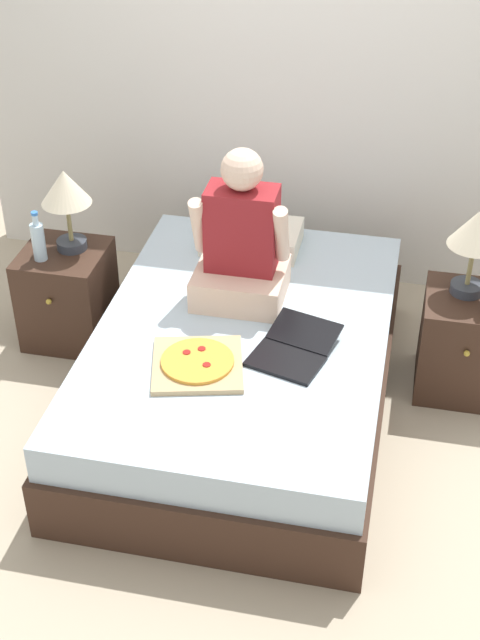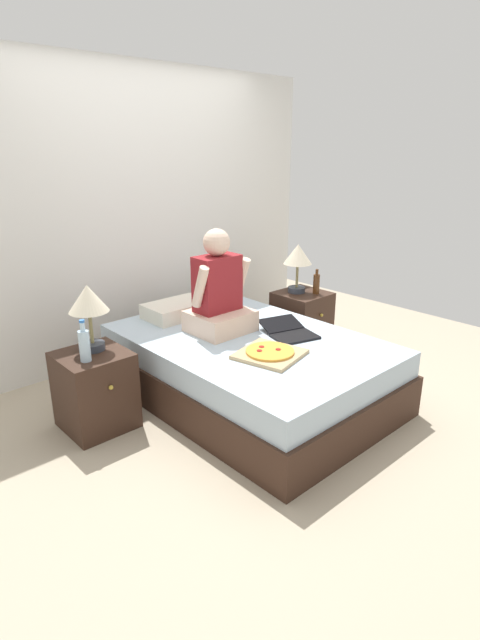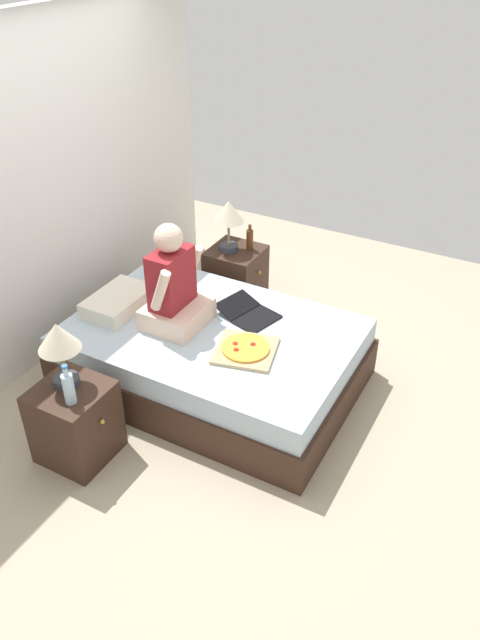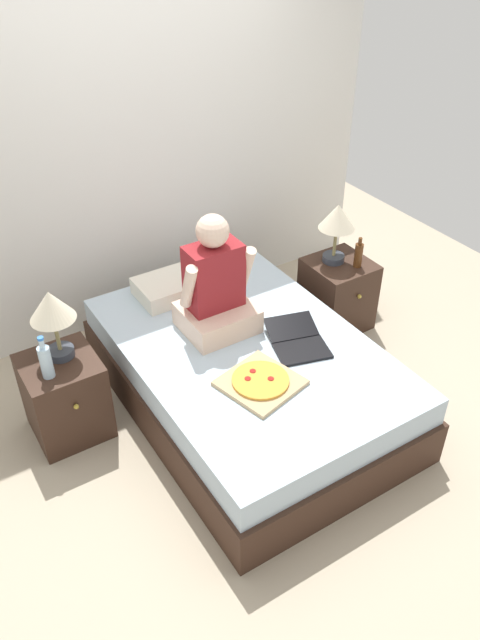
{
  "view_description": "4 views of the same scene",
  "coord_description": "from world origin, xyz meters",
  "px_view_note": "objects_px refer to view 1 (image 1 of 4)",
  "views": [
    {
      "loc": [
        0.71,
        -3.37,
        2.95
      ],
      "look_at": [
        0.02,
        -0.16,
        0.64
      ],
      "focal_mm": 50.0,
      "sensor_mm": 36.0,
      "label": 1
    },
    {
      "loc": [
        -2.38,
        -2.5,
        1.84
      ],
      "look_at": [
        -0.1,
        -0.01,
        0.65
      ],
      "focal_mm": 28.0,
      "sensor_mm": 36.0,
      "label": 2
    },
    {
      "loc": [
        -3.14,
        -1.94,
        3.03
      ],
      "look_at": [
        -0.04,
        -0.25,
        0.66
      ],
      "focal_mm": 35.0,
      "sensor_mm": 36.0,
      "label": 3
    },
    {
      "loc": [
        -1.64,
        -2.53,
        2.87
      ],
      "look_at": [
        -0.03,
        0.04,
        0.66
      ],
      "focal_mm": 35.0,
      "sensor_mm": 36.0,
      "label": 4
    }
  ],
  "objects_px": {
    "bed": "(242,368)",
    "lamp_on_left_nightstand": "(66,193)",
    "nightstand_right": "(464,343)",
    "pizza_box": "(197,363)",
    "lamp_on_right_nightstand": "(476,234)",
    "nightstand_left": "(68,295)",
    "laptop": "(292,351)",
    "water_bottle": "(38,240)",
    "person_seated": "(241,245)"
  },
  "relations": [
    {
      "from": "nightstand_left",
      "to": "person_seated",
      "type": "relative_size",
      "value": 0.69
    },
    {
      "from": "pizza_box",
      "to": "person_seated",
      "type": "bearing_deg",
      "value": 83.53
    },
    {
      "from": "nightstand_left",
      "to": "laptop",
      "type": "height_order",
      "value": "laptop"
    },
    {
      "from": "pizza_box",
      "to": "lamp_on_right_nightstand",
      "type": "bearing_deg",
      "value": 34.11
    },
    {
      "from": "nightstand_left",
      "to": "lamp_on_left_nightstand",
      "type": "distance_m",
      "value": 0.6
    },
    {
      "from": "lamp_on_left_nightstand",
      "to": "person_seated",
      "type": "xyz_separation_m",
      "value": [
        0.96,
        -0.18,
        -0.09
      ]
    },
    {
      "from": "nightstand_left",
      "to": "pizza_box",
      "type": "bearing_deg",
      "value": -38.54
    },
    {
      "from": "lamp_on_left_nightstand",
      "to": "person_seated",
      "type": "bearing_deg",
      "value": -10.4
    },
    {
      "from": "nightstand_right",
      "to": "laptop",
      "type": "relative_size",
      "value": 1.11
    },
    {
      "from": "water_bottle",
      "to": "lamp_on_right_nightstand",
      "type": "bearing_deg",
      "value": 3.69
    },
    {
      "from": "nightstand_right",
      "to": "lamp_on_right_nightstand",
      "type": "height_order",
      "value": "lamp_on_right_nightstand"
    },
    {
      "from": "water_bottle",
      "to": "nightstand_left",
      "type": "bearing_deg",
      "value": 48.35
    },
    {
      "from": "bed",
      "to": "pizza_box",
      "type": "relative_size",
      "value": 4.27
    },
    {
      "from": "water_bottle",
      "to": "person_seated",
      "type": "bearing_deg",
      "value": -1.89
    },
    {
      "from": "nightstand_left",
      "to": "nightstand_right",
      "type": "distance_m",
      "value": 2.12
    },
    {
      "from": "lamp_on_left_nightstand",
      "to": "pizza_box",
      "type": "distance_m",
      "value": 1.24
    },
    {
      "from": "nightstand_left",
      "to": "water_bottle",
      "type": "xyz_separation_m",
      "value": [
        -0.08,
        -0.09,
        0.38
      ]
    },
    {
      "from": "lamp_on_right_nightstand",
      "to": "laptop",
      "type": "xyz_separation_m",
      "value": [
        -0.77,
        -0.61,
        -0.36
      ]
    },
    {
      "from": "laptop",
      "to": "pizza_box",
      "type": "distance_m",
      "value": 0.43
    },
    {
      "from": "person_seated",
      "to": "laptop",
      "type": "bearing_deg",
      "value": -53.18
    },
    {
      "from": "nightstand_left",
      "to": "pizza_box",
      "type": "relative_size",
      "value": 1.11
    },
    {
      "from": "nightstand_left",
      "to": "laptop",
      "type": "relative_size",
      "value": 1.11
    },
    {
      "from": "lamp_on_left_nightstand",
      "to": "nightstand_right",
      "type": "relative_size",
      "value": 0.83
    },
    {
      "from": "nightstand_right",
      "to": "lamp_on_left_nightstand",
      "type": "bearing_deg",
      "value": 178.62
    },
    {
      "from": "bed",
      "to": "laptop",
      "type": "bearing_deg",
      "value": -32.43
    },
    {
      "from": "bed",
      "to": "laptop",
      "type": "distance_m",
      "value": 0.41
    },
    {
      "from": "bed",
      "to": "nightstand_right",
      "type": "bearing_deg",
      "value": 20.47
    },
    {
      "from": "nightstand_left",
      "to": "lamp_on_left_nightstand",
      "type": "xyz_separation_m",
      "value": [
        0.04,
        0.05,
        0.6
      ]
    },
    {
      "from": "pizza_box",
      "to": "laptop",
      "type": "bearing_deg",
      "value": 23.71
    },
    {
      "from": "lamp_on_right_nightstand",
      "to": "laptop",
      "type": "relative_size",
      "value": 0.93
    },
    {
      "from": "lamp_on_left_nightstand",
      "to": "lamp_on_right_nightstand",
      "type": "distance_m",
      "value": 2.05
    },
    {
      "from": "nightstand_left",
      "to": "nightstand_right",
      "type": "xyz_separation_m",
      "value": [
        2.12,
        0.0,
        0.0
      ]
    },
    {
      "from": "nightstand_right",
      "to": "pizza_box",
      "type": "distance_m",
      "value": 1.42
    },
    {
      "from": "bed",
      "to": "lamp_on_left_nightstand",
      "type": "relative_size",
      "value": 4.6
    },
    {
      "from": "bed",
      "to": "laptop",
      "type": "height_order",
      "value": "laptop"
    },
    {
      "from": "water_bottle",
      "to": "pizza_box",
      "type": "bearing_deg",
      "value": -32.79
    },
    {
      "from": "lamp_on_left_nightstand",
      "to": "pizza_box",
      "type": "height_order",
      "value": "lamp_on_left_nightstand"
    },
    {
      "from": "bed",
      "to": "pizza_box",
      "type": "bearing_deg",
      "value": -111.3
    },
    {
      "from": "bed",
      "to": "lamp_on_right_nightstand",
      "type": "distance_m",
      "value": 1.29
    },
    {
      "from": "lamp_on_left_nightstand",
      "to": "pizza_box",
      "type": "relative_size",
      "value": 0.93
    },
    {
      "from": "nightstand_left",
      "to": "water_bottle",
      "type": "height_order",
      "value": "water_bottle"
    },
    {
      "from": "bed",
      "to": "pizza_box",
      "type": "xyz_separation_m",
      "value": [
        -0.13,
        -0.34,
        0.27
      ]
    },
    {
      "from": "bed",
      "to": "nightstand_right",
      "type": "height_order",
      "value": "nightstand_right"
    },
    {
      "from": "bed",
      "to": "pizza_box",
      "type": "height_order",
      "value": "pizza_box"
    },
    {
      "from": "bed",
      "to": "lamp_on_right_nightstand",
      "type": "relative_size",
      "value": 4.6
    },
    {
      "from": "nightstand_right",
      "to": "laptop",
      "type": "bearing_deg",
      "value": -144.7
    },
    {
      "from": "bed",
      "to": "lamp_on_left_nightstand",
      "type": "bearing_deg",
      "value": 156.39
    },
    {
      "from": "water_bottle",
      "to": "person_seated",
      "type": "height_order",
      "value": "person_seated"
    },
    {
      "from": "bed",
      "to": "nightstand_left",
      "type": "height_order",
      "value": "nightstand_left"
    },
    {
      "from": "bed",
      "to": "nightstand_right",
      "type": "relative_size",
      "value": 3.83
    }
  ]
}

